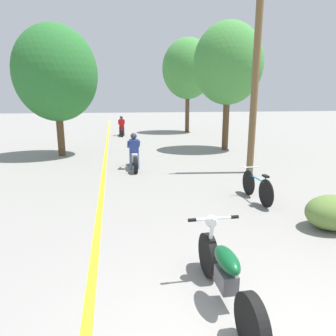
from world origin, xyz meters
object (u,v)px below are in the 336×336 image
at_px(roadside_tree_left, 56,74).
at_px(bicycle_parked, 257,187).
at_px(roadside_tree_right_near, 228,64).
at_px(utility_pole, 256,74).
at_px(roadside_tree_right_far, 188,69).
at_px(motorcycle_rider_lead, 134,155).
at_px(motorcycle_foreground, 225,274).
at_px(motorcycle_rider_far, 122,128).

bearing_deg(roadside_tree_left, bicycle_parked, -51.91).
bearing_deg(roadside_tree_right_near, bicycle_parked, -105.22).
xyz_separation_m(utility_pole, roadside_tree_right_far, (1.09, 13.71, 1.47)).
bearing_deg(bicycle_parked, roadside_tree_right_near, 74.78).
distance_m(roadside_tree_left, bicycle_parked, 10.25).
bearing_deg(utility_pole, motorcycle_rider_lead, 161.70).
bearing_deg(roadside_tree_right_near, roadside_tree_left, -178.12).
xyz_separation_m(roadside_tree_right_near, bicycle_parked, (-2.15, -7.91, -3.91)).
xyz_separation_m(utility_pole, motorcycle_foreground, (-3.47, -6.59, -2.97)).
bearing_deg(motorcycle_rider_lead, bicycle_parked, -56.16).
distance_m(utility_pole, roadside_tree_right_far, 13.83).
relative_size(roadside_tree_right_near, roadside_tree_left, 1.09).
relative_size(roadside_tree_left, motorcycle_rider_lead, 2.96).
bearing_deg(roadside_tree_right_far, utility_pole, -94.53).
xyz_separation_m(roadside_tree_right_far, motorcycle_foreground, (-4.55, -20.30, -4.44)).
height_order(motorcycle_rider_lead, bicycle_parked, motorcycle_rider_lead).
relative_size(roadside_tree_right_near, bicycle_parked, 3.79).
bearing_deg(roadside_tree_right_near, motorcycle_foreground, -110.90).
distance_m(roadside_tree_right_near, roadside_tree_left, 8.16).
relative_size(motorcycle_foreground, bicycle_parked, 1.25).
height_order(roadside_tree_left, bicycle_parked, roadside_tree_left).
bearing_deg(roadside_tree_right_near, utility_pole, -100.86).
bearing_deg(motorcycle_foreground, motorcycle_rider_lead, 94.15).
bearing_deg(utility_pole, motorcycle_rider_far, 108.77).
relative_size(roadside_tree_right_far, motorcycle_foreground, 3.45).
distance_m(motorcycle_rider_lead, bicycle_parked, 5.12).
height_order(roadside_tree_right_near, roadside_tree_left, roadside_tree_right_near).
distance_m(roadside_tree_right_near, motorcycle_rider_lead, 7.25).
bearing_deg(bicycle_parked, roadside_tree_right_far, 82.19).
distance_m(utility_pole, motorcycle_rider_far, 13.24).
bearing_deg(utility_pole, roadside_tree_left, 146.64).
height_order(utility_pole, bicycle_parked, utility_pole).
height_order(motorcycle_foreground, motorcycle_rider_far, motorcycle_rider_far).
distance_m(roadside_tree_right_far, roadside_tree_left, 12.27).
bearing_deg(roadside_tree_right_far, motorcycle_foreground, -102.64).
distance_m(motorcycle_foreground, motorcycle_rider_lead, 7.95).
xyz_separation_m(utility_pole, motorcycle_rider_lead, (-4.04, 1.34, -2.88)).
bearing_deg(motorcycle_foreground, roadside_tree_right_near, 69.10).
height_order(utility_pole, roadside_tree_right_near, utility_pole).
distance_m(roadside_tree_left, motorcycle_rider_lead, 5.60).
bearing_deg(roadside_tree_left, roadside_tree_right_far, 47.39).
bearing_deg(roadside_tree_right_far, roadside_tree_left, -132.61).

